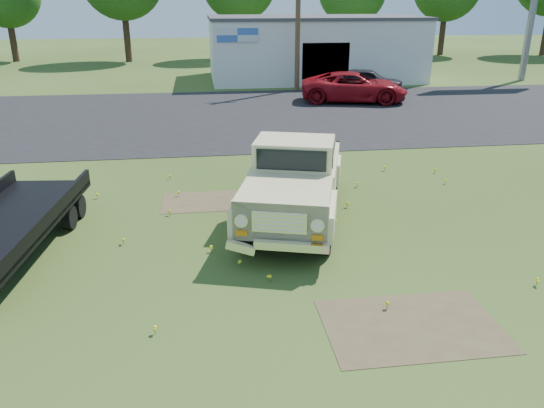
{
  "coord_description": "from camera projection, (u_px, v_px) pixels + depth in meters",
  "views": [
    {
      "loc": [
        -1.91,
        -10.32,
        5.24
      ],
      "look_at": [
        -0.38,
        1.0,
        0.81
      ],
      "focal_mm": 35.0,
      "sensor_mm": 36.0,
      "label": 1
    }
  ],
  "objects": [
    {
      "name": "dark_sedan",
      "position": [
        367.0,
        81.0,
        31.19
      ],
      "size": [
        4.52,
        3.0,
        1.43
      ],
      "primitive_type": "imported",
      "rotation": [
        0.0,
        0.0,
        1.23
      ],
      "color": "black",
      "rests_on": "ground"
    },
    {
      "name": "commercial_building",
      "position": [
        313.0,
        47.0,
        36.6
      ],
      "size": [
        14.2,
        8.2,
        4.15
      ],
      "color": "silver",
      "rests_on": "ground"
    },
    {
      "name": "ground",
      "position": [
        295.0,
        253.0,
        11.67
      ],
      "size": [
        140.0,
        140.0,
        0.0
      ],
      "primitive_type": "plane",
      "color": "#2F4215",
      "rests_on": "ground"
    },
    {
      "name": "asphalt_lot",
      "position": [
        241.0,
        115.0,
        25.53
      ],
      "size": [
        90.0,
        14.0,
        0.02
      ],
      "primitive_type": "cube",
      "color": "black",
      "rests_on": "ground"
    },
    {
      "name": "red_pickup",
      "position": [
        354.0,
        87.0,
        28.51
      ],
      "size": [
        6.08,
        3.79,
        1.57
      ],
      "primitive_type": "imported",
      "rotation": [
        0.0,
        0.0,
        1.35
      ],
      "color": "maroon",
      "rests_on": "ground"
    },
    {
      "name": "flatbed_trailer",
      "position": [
        6.0,
        218.0,
        11.41
      ],
      "size": [
        2.62,
        6.23,
        1.65
      ],
      "primitive_type": null,
      "rotation": [
        0.0,
        0.0,
        -0.1
      ],
      "color": "black",
      "rests_on": "ground"
    },
    {
      "name": "dirt_patch_b",
      "position": [
        202.0,
        202.0,
        14.66
      ],
      "size": [
        2.2,
        1.6,
        0.01
      ],
      "primitive_type": "cube",
      "color": "brown",
      "rests_on": "ground"
    },
    {
      "name": "utility_pole_mid",
      "position": [
        298.0,
        10.0,
        30.83
      ],
      "size": [
        1.6,
        0.3,
        9.0
      ],
      "color": "#4B3A23",
      "rests_on": "ground"
    },
    {
      "name": "dirt_patch_a",
      "position": [
        412.0,
        326.0,
        9.09
      ],
      "size": [
        3.0,
        2.0,
        0.01
      ],
      "primitive_type": "cube",
      "color": "brown",
      "rests_on": "ground"
    },
    {
      "name": "vintage_pickup_truck",
      "position": [
        294.0,
        180.0,
        13.11
      ],
      "size": [
        3.79,
        6.18,
        2.1
      ],
      "primitive_type": null,
      "rotation": [
        0.0,
        0.0,
        -0.29
      ],
      "color": "tan",
      "rests_on": "ground"
    }
  ]
}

